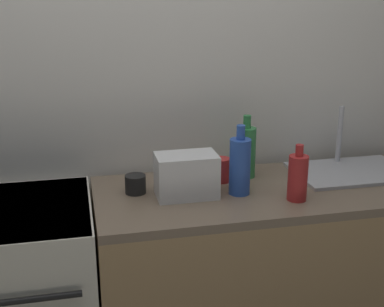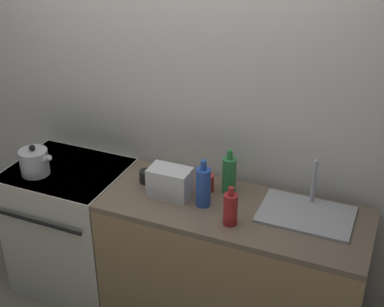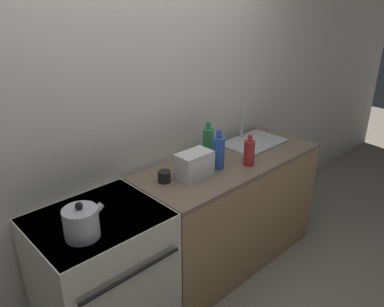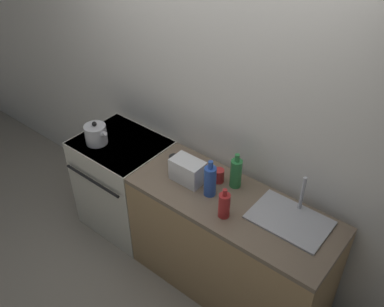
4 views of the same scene
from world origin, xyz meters
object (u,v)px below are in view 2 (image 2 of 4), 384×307
cup_black (146,176)px  cup_red (208,183)px  toaster (170,182)px  kettle (35,162)px  bottle_blue (203,187)px  bottle_red (230,209)px  stove (73,225)px  bottle_green (229,175)px

cup_black → cup_red: cup_red is taller
toaster → cup_black: bearing=158.0°
kettle → cup_black: kettle is taller
kettle → bottle_blue: size_ratio=0.78×
cup_red → bottle_red: bearing=-48.5°
stove → kettle: (-0.14, -0.12, 0.52)m
stove → bottle_green: 1.19m
kettle → bottle_red: size_ratio=0.98×
bottle_green → bottle_blue: 0.21m
bottle_green → cup_red: (-0.12, -0.04, -0.06)m
kettle → cup_red: kettle is taller
bottle_green → cup_black: 0.51m
stove → cup_red: size_ratio=8.65×
bottle_blue → cup_black: (-0.41, 0.10, -0.08)m
toaster → cup_red: size_ratio=2.35×
kettle → stove: bearing=39.7°
bottle_red → bottle_blue: 0.23m
bottle_green → cup_red: 0.14m
bottle_green → kettle: bearing=-167.2°
bottle_green → cup_red: size_ratio=2.69×
bottle_blue → cup_red: bottle_blue is taller
bottle_red → bottle_blue: bearing=150.6°
kettle → toaster: 0.89m
bottle_red → bottle_blue: (-0.20, 0.11, 0.03)m
toaster → bottle_red: size_ratio=1.07×
bottle_blue → bottle_green: bearing=64.7°
stove → bottle_blue: (0.96, -0.04, 0.56)m
stove → bottle_blue: size_ratio=3.11×
bottle_blue → bottle_red: bearing=-29.4°
stove → cup_black: bearing=6.6°
kettle → bottle_blue: bottle_blue is taller
toaster → cup_red: bearing=35.8°
toaster → bottle_red: bearing=-17.7°
stove → kettle: bearing=-140.3°
kettle → bottle_blue: bearing=4.3°
stove → bottle_red: size_ratio=3.93×
bottle_green → cup_red: bearing=-163.6°
bottle_green → cup_black: (-0.50, -0.09, -0.08)m
bottle_green → cup_black: size_ratio=3.26×
toaster → cup_red: toaster is taller
cup_black → cup_red: size_ratio=0.82×
toaster → bottle_blue: (0.22, -0.02, 0.03)m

